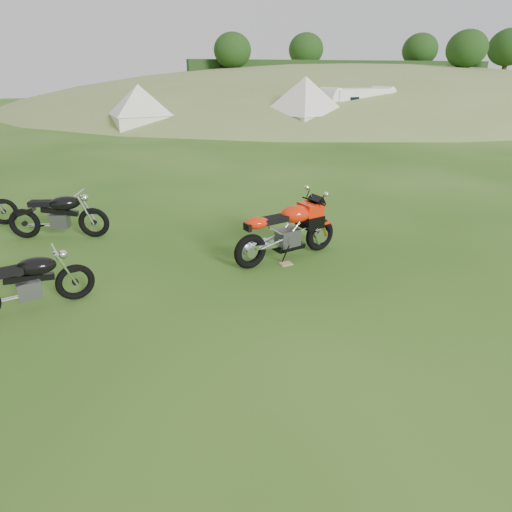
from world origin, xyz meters
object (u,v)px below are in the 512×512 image
object	(u,v)px
tent_left	(140,108)
caravan	(356,107)
vintage_moto_d	(58,214)
tent_right	(305,106)
vintage_moto_b	(26,282)
plywood_board	(286,264)
sport_motorcycle	(287,227)

from	to	relation	value
tent_left	caravan	xyz separation A→B (m)	(13.05, -1.97, -0.14)
vintage_moto_d	tent_right	bearing A→B (deg)	65.76
tent_left	tent_right	bearing A→B (deg)	-27.07
vintage_moto_d	tent_left	size ratio (longest dim) A/B	0.67
vintage_moto_b	vintage_moto_d	xyz separation A→B (m)	(0.15, 3.12, 0.05)
plywood_board	tent_right	xyz separation A→B (m)	(7.91, 17.16, 1.41)
sport_motorcycle	tent_right	bearing A→B (deg)	51.14
vintage_moto_d	tent_left	world-z (taller)	tent_left
sport_motorcycle	tent_left	world-z (taller)	tent_left
tent_left	tent_right	world-z (taller)	tent_right
tent_left	vintage_moto_b	bearing A→B (deg)	-105.98
vintage_moto_b	tent_right	world-z (taller)	tent_right
vintage_moto_b	tent_left	size ratio (longest dim) A/B	0.60
sport_motorcycle	vintage_moto_b	world-z (taller)	sport_motorcycle
plywood_board	vintage_moto_b	xyz separation A→B (m)	(-4.18, -0.38, 0.47)
sport_motorcycle	plywood_board	size ratio (longest dim) A/B	9.70
plywood_board	caravan	xyz separation A→B (m)	(11.95, 18.39, 1.14)
plywood_board	caravan	bearing A→B (deg)	56.98
tent_right	vintage_moto_b	bearing A→B (deg)	-146.19
vintage_moto_b	tent_left	world-z (taller)	tent_left
vintage_moto_b	plywood_board	bearing A→B (deg)	-9.30
tent_right	vintage_moto_d	bearing A→B (deg)	-151.24
tent_right	caravan	bearing A→B (deg)	-4.70
vintage_moto_d	caravan	world-z (taller)	caravan
sport_motorcycle	caravan	bearing A→B (deg)	42.77
plywood_board	sport_motorcycle	bearing A→B (deg)	67.22
sport_motorcycle	vintage_moto_b	size ratio (longest dim) A/B	1.18
sport_motorcycle	tent_left	size ratio (longest dim) A/B	0.71
plywood_board	vintage_moto_d	xyz separation A→B (m)	(-4.04, 2.74, 0.52)
tent_right	caravan	distance (m)	4.24
sport_motorcycle	tent_left	distance (m)	20.16
vintage_moto_d	caravan	size ratio (longest dim) A/B	0.41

